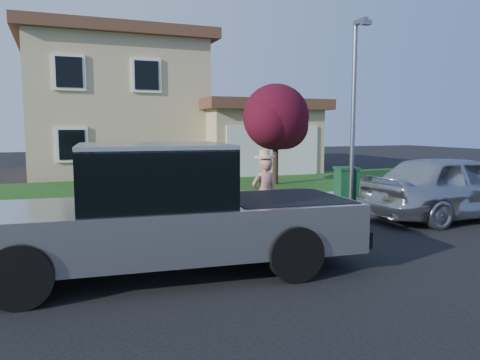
% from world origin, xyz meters
% --- Properties ---
extents(ground, '(80.00, 80.00, 0.00)m').
position_xyz_m(ground, '(0.00, 0.00, 0.00)').
color(ground, black).
rests_on(ground, ground).
extents(curb, '(40.00, 0.20, 0.12)m').
position_xyz_m(curb, '(1.00, 2.90, 0.06)').
color(curb, gray).
rests_on(curb, ground).
extents(sidewalk, '(40.00, 2.00, 0.15)m').
position_xyz_m(sidewalk, '(1.00, 4.00, 0.07)').
color(sidewalk, gray).
rests_on(sidewalk, ground).
extents(lawn, '(40.00, 7.00, 0.10)m').
position_xyz_m(lawn, '(1.00, 8.50, 0.05)').
color(lawn, '#123E11').
rests_on(lawn, ground).
extents(house, '(14.00, 11.30, 6.85)m').
position_xyz_m(house, '(1.31, 16.38, 3.17)').
color(house, tan).
rests_on(house, ground).
extents(pickup_truck, '(6.50, 2.74, 2.08)m').
position_xyz_m(pickup_truck, '(-1.34, -1.21, 0.97)').
color(pickup_truck, black).
rests_on(pickup_truck, ground).
extents(woman, '(0.66, 0.47, 1.85)m').
position_xyz_m(woman, '(1.37, 0.80, 0.87)').
color(woman, tan).
rests_on(woman, ground).
extents(sedan, '(4.90, 1.97, 1.67)m').
position_xyz_m(sedan, '(6.53, 0.42, 0.83)').
color(sedan, '#AFB2B7').
rests_on(sedan, ground).
extents(ornamental_tree, '(2.85, 2.57, 3.91)m').
position_xyz_m(ornamental_tree, '(5.19, 7.98, 2.60)').
color(ornamental_tree, black).
rests_on(ornamental_tree, lawn).
extents(trash_bin, '(0.77, 0.84, 1.01)m').
position_xyz_m(trash_bin, '(5.11, 3.10, 0.66)').
color(trash_bin, '#0F391F').
rests_on(trash_bin, sidewalk).
extents(street_lamp, '(0.27, 0.69, 5.27)m').
position_xyz_m(street_lamp, '(5.03, 2.69, 3.01)').
color(street_lamp, slate).
rests_on(street_lamp, ground).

